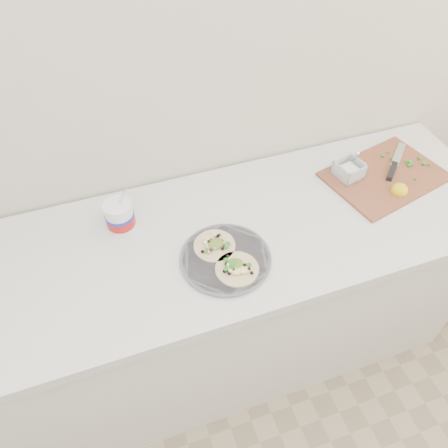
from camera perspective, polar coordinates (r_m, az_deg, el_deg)
name	(u,v)px	position (r m, az deg, el deg)	size (l,w,h in m)	color
counter	(180,314)	(1.84, -5.80, -11.57)	(2.44, 0.66, 0.90)	silver
taco_plate	(226,257)	(1.40, 0.20, -4.33)	(0.30, 0.30, 0.04)	#58575E
tub	(120,215)	(1.50, -13.41, 1.18)	(0.10, 0.10, 0.22)	white
cutboard	(383,173)	(1.79, 20.00, 6.31)	(0.49, 0.39, 0.07)	brown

